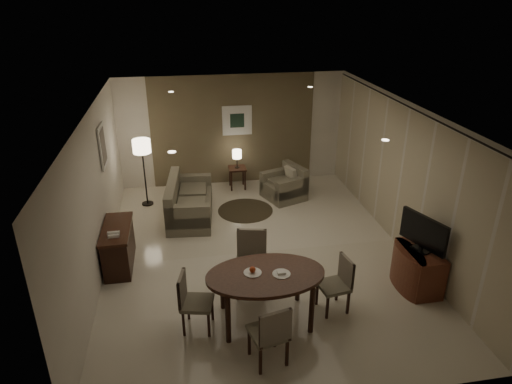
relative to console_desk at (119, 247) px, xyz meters
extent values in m
cube|color=beige|center=(2.49, 0.00, -0.38)|extent=(5.50, 7.00, 0.00)
cube|color=white|center=(2.49, 0.00, 2.33)|extent=(5.50, 7.00, 0.00)
cube|color=brown|center=(2.49, 3.50, 0.98)|extent=(5.50, 0.00, 2.70)
cube|color=silver|center=(-0.26, 0.00, 0.98)|extent=(0.00, 7.00, 2.70)
cube|color=silver|center=(5.24, 0.00, 0.98)|extent=(0.00, 7.00, 2.70)
cube|color=brown|center=(2.49, 3.48, 0.98)|extent=(3.96, 0.03, 2.70)
cylinder|color=black|center=(5.17, 0.00, 2.27)|extent=(0.03, 6.80, 0.03)
cube|color=silver|center=(2.59, 3.46, 1.23)|extent=(0.72, 0.03, 0.72)
cube|color=black|center=(2.59, 3.44, 1.23)|extent=(0.34, 0.01, 0.34)
cube|color=silver|center=(-0.23, 1.20, 1.48)|extent=(0.03, 0.60, 0.80)
cube|color=gray|center=(-0.21, 1.20, 1.48)|extent=(0.01, 0.46, 0.64)
cylinder|color=white|center=(1.09, -1.80, 2.31)|extent=(0.10, 0.10, 0.01)
cylinder|color=white|center=(3.89, -1.80, 2.31)|extent=(0.10, 0.10, 0.01)
cylinder|color=white|center=(1.09, 1.80, 2.31)|extent=(0.10, 0.10, 0.01)
cylinder|color=white|center=(3.89, 1.80, 2.31)|extent=(0.10, 0.10, 0.01)
cylinder|color=white|center=(2.09, -1.83, 0.44)|extent=(0.26, 0.26, 0.02)
cylinder|color=white|center=(2.49, -1.93, 0.44)|extent=(0.26, 0.26, 0.02)
sphere|color=#B83815|center=(2.09, -1.83, 0.49)|extent=(0.09, 0.09, 0.09)
cube|color=white|center=(2.49, -1.93, 0.46)|extent=(0.12, 0.08, 0.03)
cylinder|color=#3F3423|center=(2.52, 1.77, -0.37)|extent=(1.22, 1.22, 0.01)
camera|label=1|loc=(1.20, -7.23, 4.16)|focal=32.00mm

